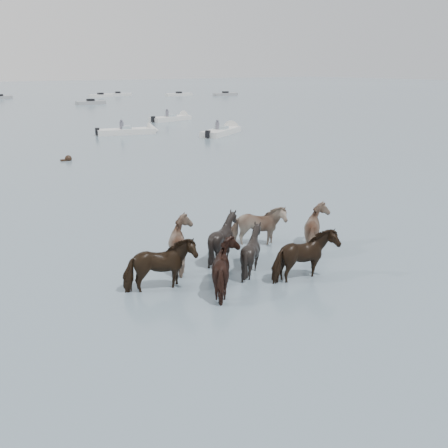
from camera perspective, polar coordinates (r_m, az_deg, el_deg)
ground at (r=14.89m, az=-1.93°, el=-4.80°), size 400.00×400.00×0.00m
pony_herd at (r=14.53m, az=2.25°, el=-2.78°), size 7.70×4.31×1.62m
swimming_pony at (r=33.02m, az=-17.74°, el=7.23°), size 0.72×0.44×0.44m
motorboat_c at (r=45.01m, az=-10.33°, el=10.59°), size 5.68×2.89×1.92m
motorboat_d at (r=44.56m, az=0.09°, el=10.80°), size 5.81×4.37×1.92m
motorboat_e at (r=55.95m, az=-5.64°, el=12.17°), size 5.53×2.62×1.92m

